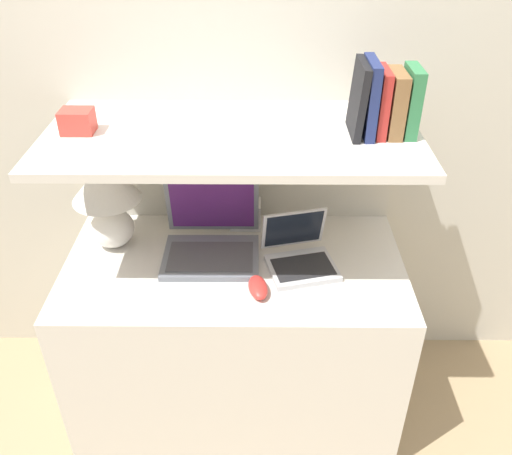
# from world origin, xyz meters

# --- Properties ---
(wall_back) EXTENTS (6.00, 0.05, 2.40)m
(wall_back) POSITION_xyz_m (0.00, 0.70, 1.20)
(wall_back) COLOR beige
(wall_back) RESTS_ON ground_plane
(desk) EXTENTS (1.19, 0.63, 0.72)m
(desk) POSITION_xyz_m (0.00, 0.32, 0.36)
(desk) COLOR silver
(desk) RESTS_ON ground_plane
(back_riser) EXTENTS (1.19, 0.04, 1.16)m
(back_riser) POSITION_xyz_m (0.00, 0.65, 0.58)
(back_riser) COLOR beige
(back_riser) RESTS_ON ground_plane
(shelf) EXTENTS (1.19, 0.57, 0.03)m
(shelf) POSITION_xyz_m (0.00, 0.39, 1.17)
(shelf) COLOR silver
(shelf) RESTS_ON back_riser
(table_lamp) EXTENTS (0.24, 0.24, 0.33)m
(table_lamp) POSITION_xyz_m (-0.44, 0.43, 0.93)
(table_lamp) COLOR white
(table_lamp) RESTS_ON desk
(laptop_large) EXTENTS (0.34, 0.30, 0.28)m
(laptop_large) POSITION_xyz_m (-0.08, 0.39, 0.78)
(laptop_large) COLOR slate
(laptop_large) RESTS_ON desk
(laptop_small) EXTENTS (0.27, 0.28, 0.18)m
(laptop_small) POSITION_xyz_m (0.23, 0.31, 0.76)
(laptop_small) COLOR silver
(laptop_small) RESTS_ON desk
(computer_mouse) EXTENTS (0.08, 0.13, 0.04)m
(computer_mouse) POSITION_xyz_m (0.08, 0.16, 0.75)
(computer_mouse) COLOR red
(computer_mouse) RESTS_ON desk
(router_box) EXTENTS (0.12, 0.09, 0.10)m
(router_box) POSITION_xyz_m (0.03, 0.56, 0.78)
(router_box) COLOR white
(router_box) RESTS_ON desk
(book_green) EXTENTS (0.04, 0.13, 0.21)m
(book_green) POSITION_xyz_m (0.55, 0.39, 1.29)
(book_green) COLOR #2D7042
(book_green) RESTS_ON shelf
(book_brown) EXTENTS (0.04, 0.14, 0.20)m
(book_brown) POSITION_xyz_m (0.50, 0.39, 1.28)
(book_brown) COLOR brown
(book_brown) RESTS_ON shelf
(book_red) EXTENTS (0.03, 0.14, 0.20)m
(book_red) POSITION_xyz_m (0.46, 0.39, 1.29)
(book_red) COLOR #A82823
(book_red) RESTS_ON shelf
(book_navy) EXTENTS (0.03, 0.17, 0.23)m
(book_navy) POSITION_xyz_m (0.42, 0.39, 1.30)
(book_navy) COLOR navy
(book_navy) RESTS_ON shelf
(book_black) EXTENTS (0.04, 0.17, 0.22)m
(book_black) POSITION_xyz_m (0.39, 0.39, 1.30)
(book_black) COLOR black
(book_black) RESTS_ON shelf
(shelf_gadget) EXTENTS (0.10, 0.08, 0.07)m
(shelf_gadget) POSITION_xyz_m (-0.48, 0.39, 1.22)
(shelf_gadget) COLOR #CC3D33
(shelf_gadget) RESTS_ON shelf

